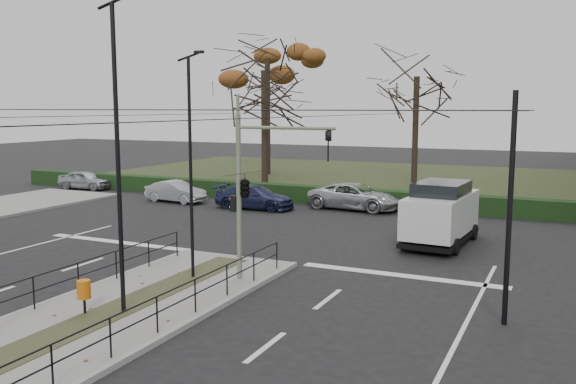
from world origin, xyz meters
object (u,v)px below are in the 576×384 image
object	(u,v)px
white_van	(441,212)
bare_tree_center	(417,84)
rust_tree	(267,58)
bare_tree_near	(264,79)
litter_bin	(84,290)
streetlamp_median_near	(118,156)
parked_car_third	(255,197)
streetlamp_median_far	(191,165)
parked_car_second	(176,192)
parked_car_fourth	(355,196)
parked_car_first	(85,180)
traffic_light	(247,185)

from	to	relation	value
white_van	bare_tree_center	world-z (taller)	bare_tree_center
rust_tree	bare_tree_near	bearing A→B (deg)	-64.31
litter_bin	rust_tree	xyz separation A→B (m)	(-11.34, 33.01, 8.72)
streetlamp_median_near	parked_car_third	size ratio (longest dim) A/B	1.83
streetlamp_median_near	bare_tree_center	size ratio (longest dim) A/B	0.81
streetlamp_median_far	bare_tree_near	distance (m)	22.26
streetlamp_median_far	white_van	world-z (taller)	streetlamp_median_far
parked_car_second	parked_car_fourth	bearing A→B (deg)	-74.44
white_van	bare_tree_center	xyz separation A→B (m)	(-5.77, 19.55, 5.89)
parked_car_third	streetlamp_median_near	bearing A→B (deg)	-165.27
parked_car_first	rust_tree	world-z (taller)	rust_tree
parked_car_third	streetlamp_median_far	bearing A→B (deg)	-161.94
traffic_light	parked_car_second	size ratio (longest dim) A/B	1.38
parked_car_third	white_van	world-z (taller)	white_van
bare_tree_center	bare_tree_near	world-z (taller)	bare_tree_near
parked_car_first	white_van	world-z (taller)	white_van
parked_car_second	parked_car_first	bearing A→B (deg)	81.16
traffic_light	bare_tree_near	xyz separation A→B (m)	(-9.67, 19.94, 4.25)
traffic_light	parked_car_second	world-z (taller)	traffic_light
parked_car_fourth	white_van	world-z (taller)	white_van
white_van	bare_tree_near	bearing A→B (deg)	140.43
streetlamp_median_near	parked_car_first	world-z (taller)	streetlamp_median_near
parked_car_fourth	rust_tree	xyz separation A→B (m)	(-12.12, 13.18, 8.79)
streetlamp_median_near	bare_tree_center	xyz separation A→B (m)	(0.13, 32.03, 2.90)
traffic_light	rust_tree	size ratio (longest dim) A/B	0.42
parked_car_first	bare_tree_near	distance (m)	14.13
bare_tree_center	traffic_light	bearing A→B (deg)	-87.22
traffic_light	rust_tree	world-z (taller)	rust_tree
traffic_light	rust_tree	bearing A→B (deg)	115.82
rust_tree	parked_car_third	bearing A→B (deg)	-65.51
streetlamp_median_far	bare_tree_near	bearing A→B (deg)	111.23
streetlamp_median_near	bare_tree_near	xyz separation A→B (m)	(-8.19, 24.12, 3.11)
white_van	litter_bin	bearing A→B (deg)	-117.46
streetlamp_median_far	bare_tree_near	world-z (taller)	bare_tree_near
parked_car_first	parked_car_fourth	size ratio (longest dim) A/B	0.73
litter_bin	parked_car_third	size ratio (longest dim) A/B	0.20
streetlamp_median_near	parked_car_third	distance (m)	18.25
parked_car_first	parked_car_fourth	world-z (taller)	parked_car_fourth
bare_tree_near	litter_bin	bearing A→B (deg)	-73.46
streetlamp_median_far	parked_car_fourth	world-z (taller)	streetlamp_median_far
litter_bin	bare_tree_center	world-z (taller)	bare_tree_center
parked_car_third	white_van	distance (m)	12.05
streetlamp_median_near	white_van	xyz separation A→B (m)	(5.90, 12.48, -2.99)
streetlamp_median_near	white_van	size ratio (longest dim) A/B	1.63
parked_car_fourth	parked_car_first	bearing A→B (deg)	94.34
traffic_light	white_van	world-z (taller)	traffic_light
streetlamp_median_near	streetlamp_median_far	distance (m)	3.70
traffic_light	white_van	distance (m)	9.58
parked_car_second	rust_tree	bearing A→B (deg)	10.46
parked_car_second	traffic_light	bearing A→B (deg)	-132.95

